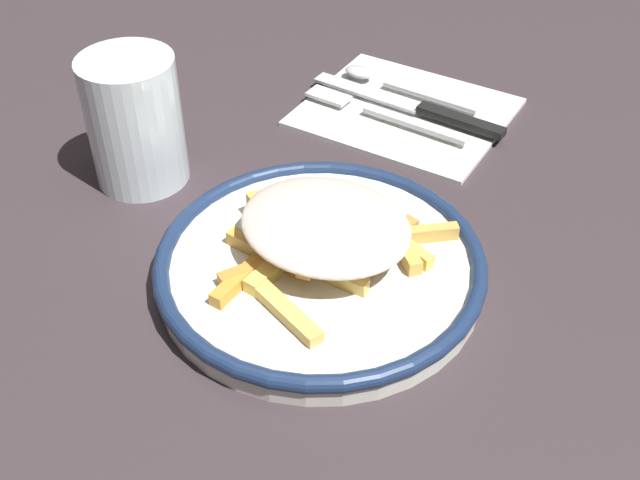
# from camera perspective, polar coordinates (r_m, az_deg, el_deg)

# --- Properties ---
(ground_plane) EXTENTS (2.60, 2.60, 0.00)m
(ground_plane) POSITION_cam_1_polar(r_m,az_deg,el_deg) (0.60, 0.00, -2.80)
(ground_plane) COLOR #352B30
(plate) EXTENTS (0.25, 0.25, 0.03)m
(plate) POSITION_cam_1_polar(r_m,az_deg,el_deg) (0.59, 0.00, -1.86)
(plate) COLOR silver
(plate) RESTS_ON ground_plane
(fries_heap) EXTENTS (0.16, 0.16, 0.04)m
(fries_heap) POSITION_cam_1_polar(r_m,az_deg,el_deg) (0.58, 0.10, 0.60)
(fries_heap) COLOR #EAA84B
(fries_heap) RESTS_ON plate
(napkin) EXTENTS (0.18, 0.21, 0.01)m
(napkin) POSITION_cam_1_polar(r_m,az_deg,el_deg) (0.80, 6.25, 9.41)
(napkin) COLOR silver
(napkin) RESTS_ON ground_plane
(fork) EXTENTS (0.04, 0.18, 0.01)m
(fork) POSITION_cam_1_polar(r_m,az_deg,el_deg) (0.78, 4.71, 9.17)
(fork) COLOR silver
(fork) RESTS_ON napkin
(knife) EXTENTS (0.04, 0.21, 0.01)m
(knife) POSITION_cam_1_polar(r_m,az_deg,el_deg) (0.79, 7.51, 9.46)
(knife) COLOR black
(knife) RESTS_ON napkin
(spoon) EXTENTS (0.03, 0.15, 0.01)m
(spoon) POSITION_cam_1_polar(r_m,az_deg,el_deg) (0.83, 4.87, 11.49)
(spoon) COLOR silver
(spoon) RESTS_ON napkin
(water_glass) EXTENTS (0.08, 0.08, 0.12)m
(water_glass) POSITION_cam_1_polar(r_m,az_deg,el_deg) (0.69, -13.39, 8.45)
(water_glass) COLOR silver
(water_glass) RESTS_ON ground_plane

